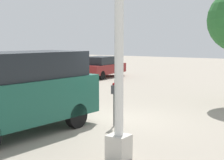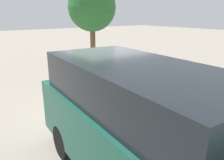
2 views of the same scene
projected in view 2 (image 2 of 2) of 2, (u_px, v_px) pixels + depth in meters
The scene contains 4 objects.
ground_plane at pixel (107, 113), 7.01m from camera, with size 80.00×80.00×0.00m, color gray.
parking_meter_near at pixel (131, 85), 6.59m from camera, with size 0.21×0.13×1.33m.
parked_van at pixel (138, 123), 3.82m from camera, with size 4.95×2.25×2.27m.
street_tree at pixel (92, 8), 11.49m from camera, with size 2.54×2.54×4.65m.
Camera 2 is at (5.24, -3.67, 3.05)m, focal length 35.00 mm.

